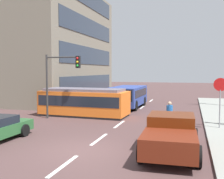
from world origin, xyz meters
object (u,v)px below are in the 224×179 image
pedestrian_crossing (170,114)px  stop_sign (220,92)px  streetcar_tram (84,102)px  traffic_light_mast (60,74)px  pickup_truck_parked (171,134)px  city_bus (128,96)px

pedestrian_crossing → stop_sign: stop_sign is taller
streetcar_tram → traffic_light_mast: size_ratio=1.48×
streetcar_tram → stop_sign: 9.84m
pedestrian_crossing → pickup_truck_parked: 4.45m
pedestrian_crossing → traffic_light_mast: size_ratio=0.36×
city_bus → pickup_truck_parked: 14.13m
traffic_light_mast → stop_sign: bearing=-4.3°
stop_sign → city_bus: bearing=132.3°
city_bus → streetcar_tram: bearing=-111.9°
streetcar_tram → pedestrian_crossing: bearing=-27.3°
city_bus → stop_sign: stop_sign is taller
streetcar_tram → stop_sign: size_ratio=2.35×
pickup_truck_parked → traffic_light_mast: size_ratio=1.10×
streetcar_tram → pedestrian_crossing: 7.49m
streetcar_tram → traffic_light_mast: bearing=-121.0°
stop_sign → traffic_light_mast: traffic_light_mast is taller
city_bus → pedestrian_crossing: 9.91m
city_bus → pedestrian_crossing: city_bus is taller
pedestrian_crossing → stop_sign: bearing=17.3°
city_bus → traffic_light_mast: traffic_light_mast is taller
city_bus → pedestrian_crossing: (4.49, -8.84, -0.17)m
city_bus → pickup_truck_parked: (4.87, -13.27, -0.32)m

